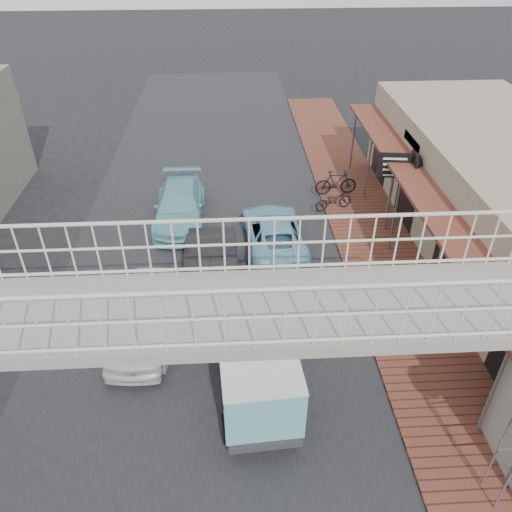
{
  "coord_description": "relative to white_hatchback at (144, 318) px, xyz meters",
  "views": [
    {
      "loc": [
        1.03,
        -10.27,
        10.65
      ],
      "look_at": [
        1.73,
        2.33,
        1.8
      ],
      "focal_mm": 35.0,
      "sensor_mm": 36.0,
      "label": 1
    }
  ],
  "objects": [
    {
      "name": "ground",
      "position": [
        1.67,
        -0.86,
        -0.73
      ],
      "size": [
        120.0,
        120.0,
        0.0
      ],
      "primitive_type": "plane",
      "color": "black",
      "rests_on": "ground"
    },
    {
      "name": "road_strip",
      "position": [
        1.67,
        -0.86,
        -0.73
      ],
      "size": [
        10.0,
        60.0,
        0.01
      ],
      "primitive_type": "cube",
      "color": "black",
      "rests_on": "ground"
    },
    {
      "name": "sidewalk",
      "position": [
        8.17,
        2.14,
        -0.68
      ],
      "size": [
        3.0,
        40.0,
        0.1
      ],
      "primitive_type": "cube",
      "color": "brown",
      "rests_on": "ground"
    },
    {
      "name": "footbridge",
      "position": [
        1.67,
        -4.86,
        2.45
      ],
      "size": [
        16.4,
        2.4,
        6.34
      ],
      "color": "gray",
      "rests_on": "ground"
    },
    {
      "name": "white_hatchback",
      "position": [
        0.0,
        0.0,
        0.0
      ],
      "size": [
        1.97,
        4.39,
        1.46
      ],
      "primitive_type": "imported",
      "rotation": [
        0.0,
        0.0,
        -0.06
      ],
      "color": "silver",
      "rests_on": "ground"
    },
    {
      "name": "dark_sedan",
      "position": [
        1.98,
        1.9,
        0.08
      ],
      "size": [
        1.73,
        4.92,
        1.62
      ],
      "primitive_type": "imported",
      "rotation": [
        0.0,
        0.0,
        0.0
      ],
      "color": "black",
      "rests_on": "ground"
    },
    {
      "name": "angkot_curb",
      "position": [
        4.25,
        4.65,
        -0.09
      ],
      "size": [
        2.37,
        4.7,
        1.28
      ],
      "primitive_type": "imported",
      "rotation": [
        0.0,
        0.0,
        3.2
      ],
      "color": "#75B0CC",
      "rests_on": "ground"
    },
    {
      "name": "angkot_far",
      "position": [
        0.59,
        6.8,
        -0.04
      ],
      "size": [
        1.93,
        4.74,
        1.38
      ],
      "primitive_type": "imported",
      "rotation": [
        0.0,
        0.0,
        -0.0
      ],
      "color": "#70BAC3",
      "rests_on": "ground"
    },
    {
      "name": "angkot_van",
      "position": [
        3.17,
        -2.26,
        0.57
      ],
      "size": [
        2.18,
        4.31,
        2.06
      ],
      "rotation": [
        0.0,
        0.0,
        0.07
      ],
      "color": "black",
      "rests_on": "ground"
    },
    {
      "name": "motorcycle_near",
      "position": [
        6.99,
        7.19,
        -0.19
      ],
      "size": [
        1.76,
        1.05,
        0.87
      ],
      "primitive_type": "imported",
      "rotation": [
        0.0,
        0.0,
        1.87
      ],
      "color": "black",
      "rests_on": "sidewalk"
    },
    {
      "name": "motorcycle_far",
      "position": [
        7.35,
        8.56,
        -0.07
      ],
      "size": [
        1.9,
        0.65,
        1.12
      ],
      "primitive_type": "imported",
      "rotation": [
        0.0,
        0.0,
        1.64
      ],
      "color": "black",
      "rests_on": "sidewalk"
    },
    {
      "name": "arrow_sign",
      "position": [
        9.61,
        5.44,
        2.06
      ],
      "size": [
        1.97,
        1.27,
        3.33
      ],
      "rotation": [
        0.0,
        0.0,
        -0.12
      ],
      "color": "#59595B",
      "rests_on": "sidewalk"
    }
  ]
}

